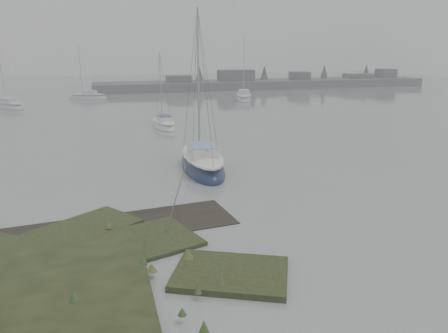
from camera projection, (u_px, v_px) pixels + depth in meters
ground at (134, 123)px, 41.80m from camera, size 160.00×160.00×0.00m
far_shoreline at (271, 83)px, 78.29m from camera, size 60.00×8.00×4.15m
sailboat_main at (202, 164)px, 25.67m from camera, size 2.62×7.07×9.83m
sailboat_white at (164, 125)px, 39.12m from camera, size 2.21×5.24×7.18m
sailboat_far_a at (9, 106)px, 51.75m from camera, size 4.98×5.76×8.15m
sailboat_far_b at (244, 98)px, 59.68m from camera, size 4.08×6.96×9.34m
sailboat_far_c at (88, 97)px, 61.20m from camera, size 5.83×3.75×7.84m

